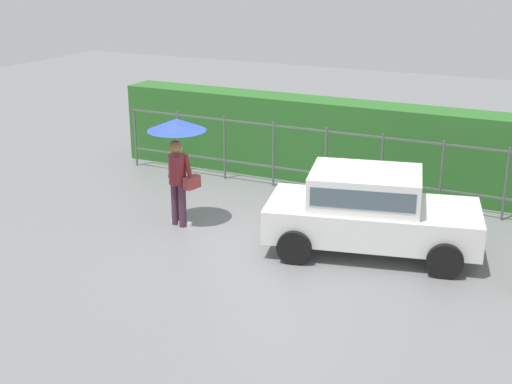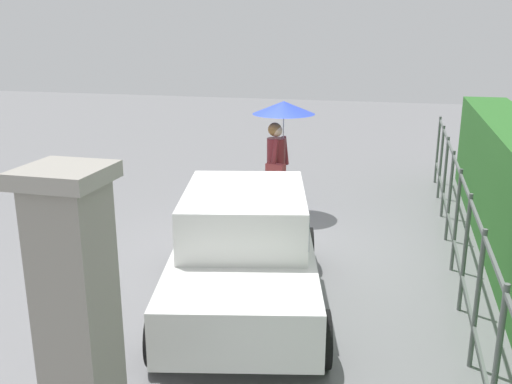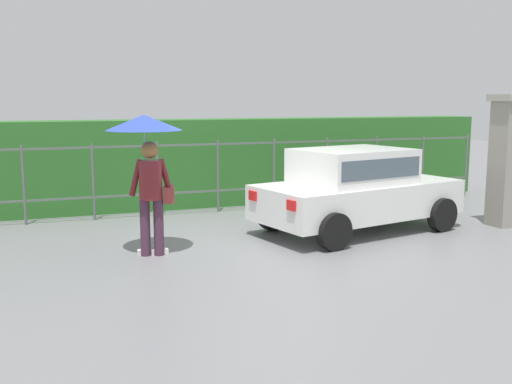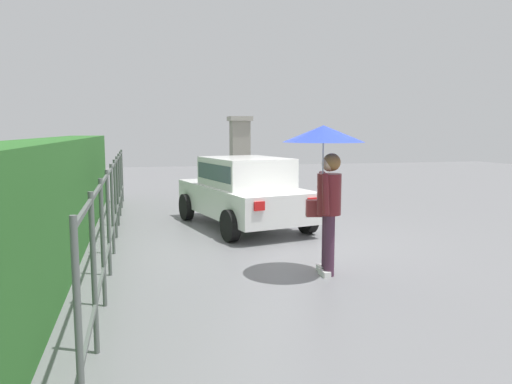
{
  "view_description": "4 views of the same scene",
  "coord_description": "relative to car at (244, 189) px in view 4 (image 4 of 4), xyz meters",
  "views": [
    {
      "loc": [
        4.77,
        -10.92,
        5.06
      ],
      "look_at": [
        -0.4,
        -0.11,
        0.93
      ],
      "focal_mm": 48.73,
      "sensor_mm": 36.0,
      "label": 1
    },
    {
      "loc": [
        7.86,
        2.03,
        3.34
      ],
      "look_at": [
        -0.11,
        -0.0,
        0.97
      ],
      "focal_mm": 39.72,
      "sensor_mm": 36.0,
      "label": 2
    },
    {
      "loc": [
        -3.56,
        -8.85,
        2.34
      ],
      "look_at": [
        -0.29,
        0.18,
        0.83
      ],
      "focal_mm": 41.65,
      "sensor_mm": 36.0,
      "label": 3
    },
    {
      "loc": [
        -8.41,
        2.5,
        2.03
      ],
      "look_at": [
        0.14,
        0.39,
        0.93
      ],
      "focal_mm": 34.24,
      "sensor_mm": 36.0,
      "label": 4
    }
  ],
  "objects": [
    {
      "name": "pedestrian",
      "position": [
        -3.72,
        -0.34,
        0.84
      ],
      "size": [
        1.13,
        1.13,
        2.11
      ],
      "rotation": [
        0.0,
        0.0,
        1.33
      ],
      "color": "#47283D",
      "rests_on": "ground"
    },
    {
      "name": "fence_section",
      "position": [
        -1.15,
        2.6,
        0.02
      ],
      "size": [
        11.34,
        0.05,
        1.5
      ],
      "color": "#59605B",
      "rests_on": "ground"
    },
    {
      "name": "hedge_row",
      "position": [
        -1.15,
        3.54,
        0.15
      ],
      "size": [
        12.29,
        0.9,
        1.9
      ],
      "primitive_type": "cube",
      "color": "#2D6B28",
      "rests_on": "ground"
    },
    {
      "name": "car",
      "position": [
        0.0,
        0.0,
        0.0
      ],
      "size": [
        3.97,
        2.5,
        1.48
      ],
      "rotation": [
        0.0,
        0.0,
        0.22
      ],
      "color": "white",
      "rests_on": "ground"
    },
    {
      "name": "ground_plane",
      "position": [
        -1.63,
        -0.3,
        -0.8
      ],
      "size": [
        40.0,
        40.0,
        0.0
      ],
      "primitive_type": "plane",
      "color": "slate"
    },
    {
      "name": "gate_pillar",
      "position": [
        2.84,
        -0.52,
        0.44
      ],
      "size": [
        0.6,
        0.6,
        2.42
      ],
      "color": "gray",
      "rests_on": "ground"
    }
  ]
}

